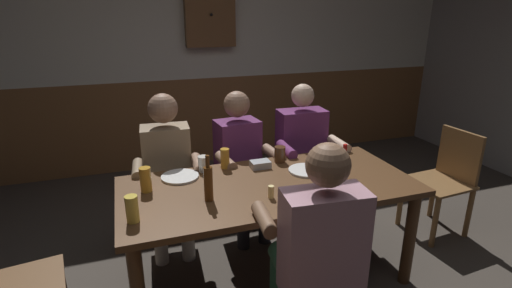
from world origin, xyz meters
The scene contains 20 objects.
back_wall_upper centered at (0.00, 2.62, 1.70)m, with size 6.53×0.12×1.30m, color beige.
back_wall_wainscot centered at (0.00, 2.62, 0.52)m, with size 6.53×0.12×1.05m, color brown.
dining_table centered at (0.00, 0.20, 0.64)m, with size 1.94×0.89×0.73m.
person_0 centered at (-0.59, 0.87, 0.68)m, with size 0.52×0.54×1.23m.
person_1 centered at (0.01, 0.87, 0.67)m, with size 0.51×0.56×1.21m.
person_2 centered at (0.58, 0.87, 0.68)m, with size 0.56×0.53×1.23m.
person_3 centered at (0.01, -0.47, 0.69)m, with size 0.57×0.55×1.26m.
chair_empty_near_right centered at (1.64, 0.33, 0.48)m, with size 0.47×0.47×0.88m.
table_candle centered at (-0.06, 0.00, 0.77)m, with size 0.04×0.04×0.08m, color #F9E08C.
condiment_caddy centered at (0.04, 0.48, 0.76)m, with size 0.14×0.10×0.05m, color #B2B7BC.
plate_0 centered at (0.32, 0.30, 0.74)m, with size 0.25×0.25×0.01m, color white.
plate_1 centered at (-0.54, 0.49, 0.74)m, with size 0.26×0.26×0.01m, color white.
bottle_0 centered at (0.49, 0.10, 0.83)m, with size 0.05×0.05×0.25m.
bottle_1 centered at (-0.43, 0.09, 0.85)m, with size 0.05×0.05×0.29m.
pint_glass_0 centered at (-0.37, 0.55, 0.79)m, with size 0.08×0.08×0.11m, color white.
pint_glass_1 centered at (-0.87, -0.02, 0.81)m, with size 0.07×0.07×0.15m, color #E5C64C.
pint_glass_2 centered at (0.21, 0.54, 0.79)m, with size 0.08×0.08×0.12m, color #4C2D19.
pint_glass_3 centered at (-0.21, 0.55, 0.81)m, with size 0.06×0.06×0.15m, color gold.
pint_glass_4 centered at (-0.77, 0.34, 0.81)m, with size 0.07×0.07×0.16m, color gold.
wall_dart_cabinet centered at (0.15, 2.49, 1.77)m, with size 0.56×0.15×0.70m.
Camera 1 is at (-0.85, -2.00, 1.82)m, focal length 27.40 mm.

